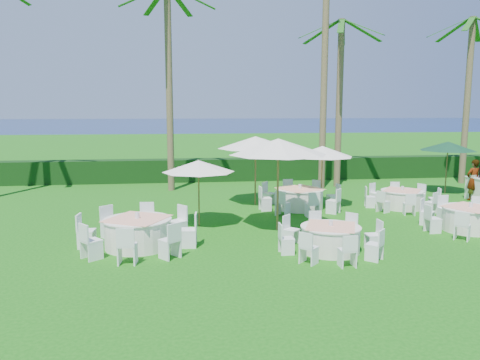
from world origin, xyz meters
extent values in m
plane|color=#12590F|center=(0.00, 0.00, 0.00)|extent=(120.00, 120.00, 0.00)
cube|color=black|center=(0.00, 12.00, 0.60)|extent=(34.00, 1.00, 1.20)
plane|color=#071F4A|center=(0.00, 102.00, 0.00)|extent=(260.00, 260.00, 0.00)
cylinder|color=white|center=(-4.35, -0.05, 0.40)|extent=(1.84, 1.84, 0.80)
cylinder|color=white|center=(-4.35, -0.05, 0.81)|extent=(1.92, 1.92, 0.03)
cube|color=#FFAD89|center=(-4.35, -0.05, 0.84)|extent=(2.01, 2.01, 0.01)
cylinder|color=silver|center=(-4.35, -0.05, 0.92)|extent=(0.13, 0.13, 0.17)
cube|color=white|center=(-3.24, 0.87, 0.48)|extent=(0.63, 0.63, 0.96)
cube|color=white|center=(-4.21, 1.38, 0.48)|extent=(0.49, 0.49, 0.96)
cube|color=white|center=(-5.27, 1.06, 0.48)|extent=(0.63, 0.63, 0.96)
cube|color=white|center=(-5.78, 0.08, 0.48)|extent=(0.49, 0.49, 0.96)
cube|color=white|center=(-5.46, -0.97, 0.48)|extent=(0.63, 0.63, 0.96)
cube|color=white|center=(-4.48, -1.49, 0.48)|extent=(0.49, 0.49, 0.96)
cube|color=white|center=(-3.43, -1.16, 0.48)|extent=(0.63, 0.63, 0.96)
cube|color=white|center=(-2.91, -0.19, 0.48)|extent=(0.49, 0.49, 0.96)
cylinder|color=white|center=(0.94, -1.13, 0.34)|extent=(1.59, 1.59, 0.69)
cylinder|color=white|center=(0.94, -1.13, 0.70)|extent=(1.65, 1.65, 0.03)
cube|color=#FFAD89|center=(0.94, -1.13, 0.72)|extent=(1.66, 1.66, 0.01)
cylinder|color=silver|center=(0.94, -1.13, 0.81)|extent=(0.11, 0.11, 0.15)
cube|color=white|center=(1.80, -0.24, 0.41)|extent=(0.55, 0.55, 0.83)
cube|color=white|center=(0.92, 0.11, 0.41)|extent=(0.39, 0.39, 0.83)
cube|color=white|center=(0.05, -0.28, 0.41)|extent=(0.55, 0.55, 0.83)
cube|color=white|center=(-0.30, -1.16, 0.41)|extent=(0.39, 0.39, 0.83)
cube|color=white|center=(0.09, -2.03, 0.41)|extent=(0.55, 0.55, 0.83)
cube|color=white|center=(0.97, -2.37, 0.41)|extent=(0.39, 0.39, 0.83)
cube|color=white|center=(1.84, -1.99, 0.41)|extent=(0.55, 0.55, 0.83)
cube|color=white|center=(2.18, -1.11, 0.41)|extent=(0.39, 0.39, 0.83)
cylinder|color=white|center=(6.11, 0.49, 0.36)|extent=(1.68, 1.68, 0.73)
cylinder|color=white|center=(6.11, 0.49, 0.74)|extent=(1.75, 1.75, 0.03)
cube|color=#FFAD89|center=(6.11, 0.49, 0.76)|extent=(1.81, 1.81, 0.01)
cylinder|color=silver|center=(6.11, 0.49, 0.85)|extent=(0.12, 0.12, 0.16)
cube|color=white|center=(6.99, 1.47, 0.44)|extent=(0.58, 0.58, 0.88)
cube|color=white|center=(6.04, 1.80, 0.44)|extent=(0.43, 0.43, 0.88)
cube|color=white|center=(5.13, 1.37, 0.44)|extent=(0.58, 0.58, 0.88)
cube|color=white|center=(4.80, 0.42, 0.44)|extent=(0.43, 0.43, 0.88)
cube|color=white|center=(5.23, -0.49, 0.44)|extent=(0.58, 0.58, 0.88)
cylinder|color=white|center=(1.48, 4.37, 0.39)|extent=(1.79, 1.79, 0.78)
cylinder|color=white|center=(1.48, 4.37, 0.79)|extent=(1.86, 1.86, 0.03)
cube|color=#FFAD89|center=(1.48, 4.37, 0.81)|extent=(1.94, 1.94, 0.01)
cylinder|color=silver|center=(1.48, 4.37, 0.90)|extent=(0.12, 0.12, 0.17)
cube|color=white|center=(2.88, 4.48, 0.47)|extent=(0.47, 0.47, 0.93)
cube|color=white|center=(2.39, 5.43, 0.47)|extent=(0.61, 0.61, 0.93)
cube|color=white|center=(1.38, 5.77, 0.47)|extent=(0.47, 0.47, 0.93)
cube|color=white|center=(0.43, 5.28, 0.47)|extent=(0.61, 0.61, 0.93)
cube|color=white|center=(0.09, 4.27, 0.47)|extent=(0.47, 0.47, 0.93)
cube|color=white|center=(0.57, 3.32, 0.47)|extent=(0.61, 0.61, 0.93)
cube|color=white|center=(1.59, 2.98, 0.47)|extent=(0.47, 0.47, 0.93)
cube|color=white|center=(2.54, 3.46, 0.47)|extent=(0.61, 0.61, 0.93)
cylinder|color=white|center=(5.53, 4.03, 0.34)|extent=(1.57, 1.57, 0.68)
cylinder|color=white|center=(5.53, 4.03, 0.69)|extent=(1.64, 1.64, 0.03)
cube|color=#FFAD89|center=(5.53, 4.03, 0.72)|extent=(1.78, 1.78, 0.01)
cylinder|color=silver|center=(5.53, 4.03, 0.80)|extent=(0.11, 0.11, 0.15)
cube|color=white|center=(6.58, 4.67, 0.41)|extent=(0.53, 0.53, 0.82)
cube|color=white|center=(5.83, 5.23, 0.41)|extent=(0.46, 0.46, 0.82)
cube|color=white|center=(4.90, 5.08, 0.41)|extent=(0.53, 0.53, 0.82)
cube|color=white|center=(4.34, 4.33, 0.41)|extent=(0.46, 0.46, 0.82)
cube|color=white|center=(4.48, 3.40, 0.41)|extent=(0.53, 0.53, 0.82)
cube|color=white|center=(5.24, 2.84, 0.41)|extent=(0.46, 0.46, 0.82)
cube|color=white|center=(6.17, 2.98, 0.41)|extent=(0.53, 0.53, 0.82)
cube|color=white|center=(6.72, 3.74, 0.41)|extent=(0.46, 0.46, 0.82)
cylinder|color=brown|center=(-2.53, 2.14, 1.07)|extent=(0.05, 0.05, 2.13)
cone|color=white|center=(-2.53, 2.14, 2.03)|extent=(2.39, 2.39, 0.38)
sphere|color=brown|center=(-2.53, 2.14, 2.16)|extent=(0.09, 0.09, 0.09)
cylinder|color=brown|center=(-0.03, 1.34, 1.43)|extent=(0.07, 0.07, 2.85)
cone|color=white|center=(-0.03, 1.34, 2.71)|extent=(3.16, 3.16, 0.51)
sphere|color=brown|center=(-0.03, 1.34, 2.88)|extent=(0.11, 0.11, 0.11)
cylinder|color=brown|center=(-0.12, 5.39, 1.34)|extent=(0.06, 0.06, 2.69)
cone|color=white|center=(-0.12, 5.39, 2.55)|extent=(3.09, 3.09, 0.48)
sphere|color=brown|center=(-0.12, 5.39, 2.72)|extent=(0.11, 0.11, 0.11)
cylinder|color=brown|center=(2.40, 4.57, 1.18)|extent=(0.06, 0.06, 2.35)
cone|color=white|center=(2.40, 4.57, 2.23)|extent=(2.41, 2.41, 0.42)
sphere|color=brown|center=(2.40, 4.57, 2.38)|extent=(0.09, 0.09, 0.09)
cylinder|color=brown|center=(9.05, 6.89, 1.16)|extent=(0.06, 0.06, 2.31)
cone|color=#0F3921|center=(9.05, 6.89, 2.20)|extent=(2.52, 2.52, 0.42)
sphere|color=brown|center=(9.05, 6.89, 2.34)|extent=(0.09, 0.09, 0.09)
imported|color=gray|center=(9.26, 5.16, 0.88)|extent=(0.71, 0.54, 1.76)
cylinder|color=brown|center=(-3.60, 9.30, 4.70)|extent=(0.32, 0.32, 9.41)
cube|color=#155617|center=(-3.06, 10.25, 8.92)|extent=(1.33, 2.06, 1.00)
cube|color=#155617|center=(-4.15, 10.24, 8.92)|extent=(1.36, 2.04, 1.00)
cylinder|color=brown|center=(3.77, 9.03, 6.26)|extent=(0.32, 0.32, 12.52)
cylinder|color=brown|center=(4.68, 9.37, 4.08)|extent=(0.32, 0.32, 8.16)
cube|color=#155617|center=(5.76, 9.56, 7.67)|extent=(2.22, 0.64, 1.00)
cube|color=#155617|center=(5.06, 10.40, 7.67)|extent=(1.03, 2.16, 1.00)
cube|color=#155617|center=(3.98, 10.22, 7.67)|extent=(1.62, 1.88, 1.00)
cube|color=#155617|center=(3.60, 9.19, 7.67)|extent=(2.22, 0.64, 1.00)
cube|color=#155617|center=(4.29, 8.35, 7.67)|extent=(1.03, 2.16, 1.00)
cube|color=#155617|center=(5.37, 8.53, 7.67)|extent=(1.62, 1.88, 1.00)
cylinder|color=brown|center=(11.56, 9.58, 4.23)|extent=(0.32, 0.32, 8.46)
cube|color=#155617|center=(12.28, 10.40, 7.97)|extent=(1.67, 1.84, 1.00)
cube|color=#155617|center=(11.21, 10.62, 7.97)|extent=(0.97, 2.18, 1.00)
cube|color=#155617|center=(10.48, 9.80, 7.97)|extent=(2.22, 0.71, 1.00)
cube|color=#155617|center=(10.83, 8.76, 7.97)|extent=(1.67, 1.84, 1.00)
camera|label=1|loc=(-3.06, -13.16, 3.91)|focal=35.00mm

